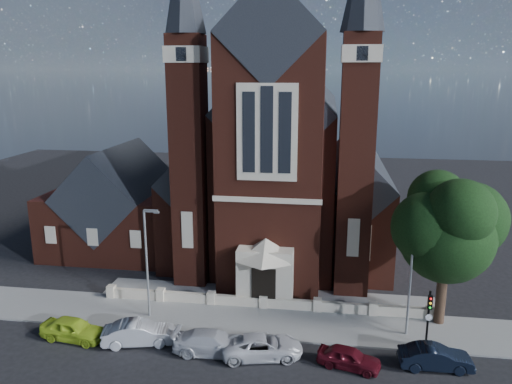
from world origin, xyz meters
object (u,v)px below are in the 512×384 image
Objects in this scene: street_lamp_right at (412,272)px; traffic_signal at (429,312)px; car_white_suv at (262,346)px; car_lime_van at (73,329)px; car_navy at (435,358)px; street_tree at (450,231)px; street_lamp_left at (148,257)px; car_dark_red at (349,358)px; car_silver_a at (139,333)px; church at (285,162)px; car_silver_b at (213,343)px; parish_hall at (120,208)px.

traffic_signal is at bearing -59.99° from street_lamp_right.
traffic_signal reaches higher than car_white_suv.
car_lime_van reaches higher than car_navy.
street_lamp_right is 1.60× the size of car_white_suv.
street_tree is 2.49× the size of car_navy.
street_lamp_left is 15.13m from car_dark_red.
car_navy reaches higher than car_white_suv.
car_lime_van is 4.52m from car_silver_a.
church is 6.94× the size of car_silver_b.
parish_hall is 2.84× the size of car_navy.
street_lamp_left is 1.61× the size of car_silver_b.
car_silver_b reaches higher than car_dark_red.
traffic_signal is at bearing -81.45° from car_silver_b.
street_tree reaches higher than car_lime_van.
parish_hall is 28.86m from car_dark_red.
street_tree is at bearing 34.26° from street_lamp_right.
car_lime_van is 1.02× the size of car_navy.
parish_hall is 3.23× the size of car_dark_red.
parish_hall is 16.18m from street_lamp_left.
car_white_suv is 1.18× the size of car_navy.
street_lamp_left is at bearing -112.66° from church.
street_tree is 17.18m from car_silver_b.
car_dark_red is 5.15m from car_navy.
car_dark_red is at bearing -75.43° from church.
street_lamp_right is 2.71m from traffic_signal.
car_lime_van is 12.63m from car_white_suv.
car_white_suv is at bearing -157.32° from street_lamp_right.
street_lamp_right is 2.02× the size of traffic_signal.
parish_hall is at bearing 156.74° from street_tree.
car_lime_van is 0.87× the size of car_silver_b.
car_white_suv is 5.32m from car_dark_red.
car_silver_a is at bearing 75.47° from car_white_suv.
car_lime_van is 23.04m from car_navy.
church is at bearing -7.61° from car_silver_b.
street_lamp_right is 1.85× the size of car_lime_van.
street_tree is 25.83m from car_lime_van.
traffic_signal is 18.56m from car_silver_a.
car_white_suv is (-9.36, -3.91, -3.90)m from street_lamp_right.
street_lamp_left is 1.00× the size of street_lamp_right.
car_navy is at bearing -85.86° from traffic_signal.
car_lime_van is (-21.98, -3.69, -3.85)m from street_lamp_right.
street_tree is 1.32× the size of street_lamp_left.
church is 21.38m from street_tree.
car_silver_b is (-14.97, -5.70, -6.23)m from street_tree.
street_lamp_left and street_lamp_right have the same top height.
car_silver_b is (5.00, -0.40, -0.04)m from car_silver_a.
parish_hall is 29.62m from street_lamp_right.
parish_hall is 1.51× the size of street_lamp_left.
car_silver_b is at bearing -35.79° from street_lamp_left.
car_dark_red is at bearing -106.65° from car_white_suv.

